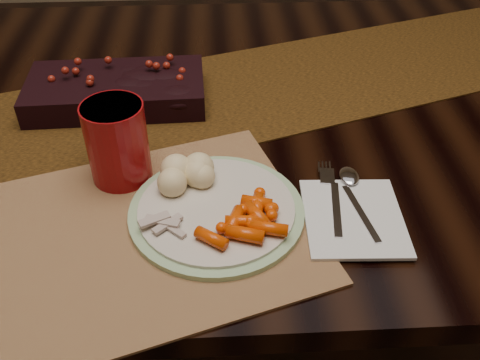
{
  "coord_description": "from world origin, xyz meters",
  "views": [
    {
      "loc": [
        -0.02,
        -0.86,
        1.28
      ],
      "look_at": [
        0.02,
        -0.28,
        0.8
      ],
      "focal_mm": 40.0,
      "sensor_mm": 36.0,
      "label": 1
    }
  ],
  "objects": [
    {
      "name": "mashed_potatoes",
      "position": [
        -0.06,
        -0.24,
        0.79
      ],
      "size": [
        0.08,
        0.07,
        0.05
      ],
      "primitive_type": null,
      "rotation": [
        0.0,
        0.0,
        -0.03
      ],
      "color": "tan",
      "rests_on": "dinner_plate"
    },
    {
      "name": "fork",
      "position": [
        0.15,
        -0.28,
        0.76
      ],
      "size": [
        0.04,
        0.15,
        0.0
      ],
      "primitive_type": null,
      "rotation": [
        0.0,
        0.0,
        -0.14
      ],
      "color": "silver",
      "rests_on": "napkin"
    },
    {
      "name": "turkey_shreds",
      "position": [
        -0.09,
        -0.34,
        0.78
      ],
      "size": [
        0.06,
        0.06,
        0.01
      ],
      "primitive_type": null,
      "rotation": [
        0.0,
        0.0,
        0.04
      ],
      "color": "#B9A390",
      "rests_on": "dinner_plate"
    },
    {
      "name": "napkin",
      "position": [
        0.18,
        -0.32,
        0.76
      ],
      "size": [
        0.15,
        0.17,
        0.01
      ],
      "primitive_type": "cube",
      "rotation": [
        0.0,
        0.0,
        -0.04
      ],
      "color": "silver",
      "rests_on": "placemat_main"
    },
    {
      "name": "placemat_main",
      "position": [
        -0.14,
        -0.33,
        0.75
      ],
      "size": [
        0.58,
        0.49,
        0.0
      ],
      "primitive_type": "cube",
      "rotation": [
        0.0,
        0.0,
        0.3
      ],
      "color": "olive",
      "rests_on": "dining_table"
    },
    {
      "name": "dinner_plate",
      "position": [
        -0.02,
        -0.3,
        0.76
      ],
      "size": [
        0.28,
        0.28,
        0.01
      ],
      "primitive_type": "cylinder",
      "rotation": [
        0.0,
        0.0,
        -0.13
      ],
      "color": "beige",
      "rests_on": "placemat_main"
    },
    {
      "name": "dining_table",
      "position": [
        0.0,
        0.0,
        0.38
      ],
      "size": [
        1.8,
        1.0,
        0.75
      ],
      "primitive_type": "cube",
      "color": "black",
      "rests_on": "floor"
    },
    {
      "name": "centerpiece",
      "position": [
        -0.2,
        0.02,
        0.79
      ],
      "size": [
        0.33,
        0.18,
        0.06
      ],
      "primitive_type": null,
      "rotation": [
        0.0,
        0.0,
        0.03
      ],
      "color": "black",
      "rests_on": "table_runner"
    },
    {
      "name": "red_cup",
      "position": [
        -0.16,
        -0.2,
        0.82
      ],
      "size": [
        0.11,
        0.11,
        0.13
      ],
      "primitive_type": "cylinder",
      "rotation": [
        0.0,
        0.0,
        0.16
      ],
      "color": "maroon",
      "rests_on": "placemat_main"
    },
    {
      "name": "table_runner",
      "position": [
        -0.05,
        0.02,
        0.75
      ],
      "size": [
        1.64,
        0.83,
        0.0
      ],
      "primitive_type": "cube",
      "rotation": [
        0.0,
        0.0,
        0.32
      ],
      "color": "#361C07",
      "rests_on": "dining_table"
    },
    {
      "name": "baby_carrots",
      "position": [
        0.01,
        -0.34,
        0.78
      ],
      "size": [
        0.14,
        0.13,
        0.02
      ],
      "primitive_type": null,
      "rotation": [
        0.0,
        0.0,
        0.3
      ],
      "color": "#D23D04",
      "rests_on": "dinner_plate"
    },
    {
      "name": "spoon",
      "position": [
        0.19,
        -0.29,
        0.76
      ],
      "size": [
        0.06,
        0.15,
        0.0
      ],
      "primitive_type": null,
      "rotation": [
        0.0,
        0.0,
        0.18
      ],
      "color": "#BDBDBD",
      "rests_on": "napkin"
    },
    {
      "name": "floor",
      "position": [
        0.0,
        0.0,
        0.0
      ],
      "size": [
        5.0,
        5.0,
        0.0
      ],
      "primitive_type": "plane",
      "color": "black",
      "rests_on": "ground"
    }
  ]
}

